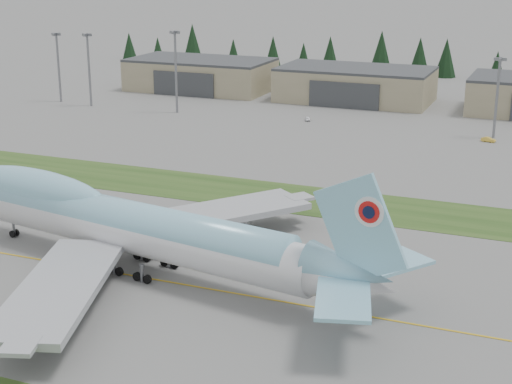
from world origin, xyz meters
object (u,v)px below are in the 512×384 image
at_px(service_vehicle_a, 308,121).
at_px(hangar_left, 201,74).
at_px(service_vehicle_b, 488,142).
at_px(hangar_center, 355,84).
at_px(boeing_747_freighter, 131,226).

bearing_deg(service_vehicle_a, hangar_left, 123.14).
height_order(hangar_left, service_vehicle_b, hangar_left).
relative_size(hangar_center, service_vehicle_a, 14.26).
height_order(boeing_747_freighter, service_vehicle_a, boeing_747_freighter).
bearing_deg(boeing_747_freighter, service_vehicle_b, 78.51).
relative_size(hangar_center, service_vehicle_b, 13.16).
relative_size(hangar_left, service_vehicle_b, 13.16).
bearing_deg(hangar_left, boeing_747_freighter, -67.81).
distance_m(hangar_left, service_vehicle_b, 109.64).
xyz_separation_m(boeing_747_freighter, hangar_center, (-5.09, 147.35, -1.56)).
relative_size(boeing_747_freighter, hangar_center, 1.67).
bearing_deg(hangar_center, boeing_747_freighter, -88.02).
xyz_separation_m(hangar_center, service_vehicle_b, (46.28, -41.65, -5.39)).
distance_m(boeing_747_freighter, service_vehicle_a, 113.31).
bearing_deg(boeing_747_freighter, hangar_left, 121.99).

